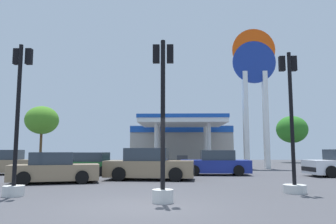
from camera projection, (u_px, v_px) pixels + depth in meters
The scene contains 14 objects.
ground_plane at pixel (140, 207), 8.86m from camera, with size 90.00×90.00×0.00m, color #47474C.
gas_station at pixel (181, 144), 33.86m from camera, with size 10.05×12.66×4.39m.
station_pole_sign at pixel (255, 79), 28.20m from camera, with size 3.72×0.56×12.16m.
car_0 at pixel (150, 165), 17.16m from camera, with size 4.75×2.38×1.65m.
car_1 at pixel (5, 163), 20.87m from camera, with size 4.55×2.39×1.56m.
car_2 at pixel (215, 164), 20.42m from camera, with size 4.34×2.03×1.54m.
car_3 at pixel (55, 169), 15.43m from camera, with size 4.35×2.75×1.45m.
car_4 at pixel (90, 165), 20.43m from camera, with size 4.13×2.25×1.41m.
traffic_signal_0 at pixel (163, 140), 9.83m from camera, with size 0.65×0.67×4.95m.
traffic_signal_1 at pixel (17, 141), 11.19m from camera, with size 0.71×0.71×5.26m.
traffic_signal_2 at pixel (292, 145), 11.93m from camera, with size 0.81×0.81×5.21m.
tree_0 at pixel (42, 120), 42.08m from camera, with size 4.25×4.25×7.22m.
tree_1 at pixel (169, 130), 42.41m from camera, with size 4.48×4.48×6.20m.
tree_2 at pixel (292, 130), 41.44m from camera, with size 3.90×3.90×5.89m.
Camera 1 is at (1.00, -9.08, 1.54)m, focal length 34.80 mm.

